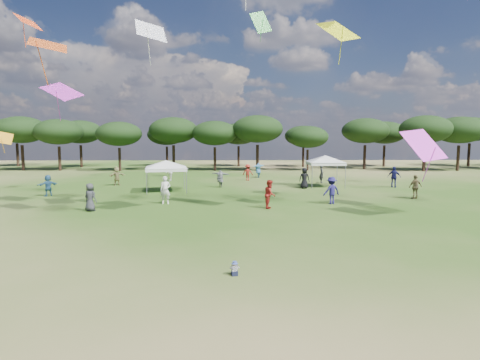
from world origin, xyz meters
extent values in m
plane|color=#325319|center=(0.00, 0.00, 0.00)|extent=(140.00, 140.00, 0.00)
cylinder|color=black|center=(-29.06, 45.29, 1.75)|extent=(0.40, 0.40, 3.49)
ellipsoid|color=black|center=(-29.06, 45.29, 5.59)|extent=(6.79, 6.79, 3.66)
cylinder|color=black|center=(-23.92, 45.02, 1.66)|extent=(0.38, 0.38, 3.32)
ellipsoid|color=black|center=(-23.92, 45.02, 5.31)|extent=(6.44, 6.44, 3.47)
cylinder|color=black|center=(-15.51, 44.30, 1.57)|extent=(0.36, 0.36, 3.14)
ellipsoid|color=black|center=(-15.51, 44.30, 5.03)|extent=(6.11, 6.11, 3.29)
cylinder|color=black|center=(-8.39, 45.81, 1.73)|extent=(0.40, 0.40, 3.46)
ellipsoid|color=black|center=(-8.39, 45.81, 5.54)|extent=(6.73, 6.73, 3.63)
cylinder|color=black|center=(-2.58, 44.63, 1.61)|extent=(0.37, 0.37, 3.21)
ellipsoid|color=black|center=(-2.58, 44.63, 5.14)|extent=(6.24, 6.24, 3.36)
cylinder|color=black|center=(3.26, 44.18, 1.78)|extent=(0.41, 0.41, 3.56)
ellipsoid|color=black|center=(3.26, 44.18, 5.69)|extent=(6.91, 6.91, 3.73)
cylinder|color=black|center=(10.19, 44.51, 1.44)|extent=(0.33, 0.33, 2.88)
ellipsoid|color=black|center=(10.19, 44.51, 4.61)|extent=(5.60, 5.60, 3.02)
cylinder|color=black|center=(18.96, 46.98, 1.72)|extent=(0.39, 0.39, 3.44)
ellipsoid|color=black|center=(18.96, 46.98, 5.51)|extent=(6.69, 6.69, 3.60)
cylinder|color=black|center=(25.77, 43.05, 1.77)|extent=(0.40, 0.40, 3.53)
ellipsoid|color=black|center=(25.77, 43.05, 5.65)|extent=(6.86, 6.86, 3.70)
cylinder|color=black|center=(30.65, 43.46, 1.73)|extent=(0.40, 0.40, 3.47)
ellipsoid|color=black|center=(30.65, 43.46, 5.55)|extent=(6.74, 6.74, 3.63)
cylinder|color=black|center=(-34.09, 53.56, 1.81)|extent=(0.41, 0.41, 3.62)
ellipsoid|color=black|center=(-34.09, 53.56, 5.80)|extent=(7.03, 7.03, 3.79)
cylinder|color=black|center=(-23.40, 51.57, 1.68)|extent=(0.39, 0.39, 3.37)
ellipsoid|color=black|center=(-23.40, 51.57, 5.39)|extent=(6.54, 6.54, 3.53)
cylinder|color=black|center=(-10.52, 53.31, 1.56)|extent=(0.36, 0.36, 3.11)
ellipsoid|color=black|center=(-10.52, 53.31, 4.98)|extent=(6.05, 6.05, 3.26)
cylinder|color=black|center=(0.83, 52.52, 1.60)|extent=(0.37, 0.37, 3.20)
ellipsoid|color=black|center=(0.83, 52.52, 5.12)|extent=(6.21, 6.21, 3.35)
cylinder|color=black|center=(10.82, 51.34, 1.50)|extent=(0.34, 0.34, 2.99)
ellipsoid|color=black|center=(10.82, 51.34, 4.79)|extent=(5.81, 5.81, 3.13)
cylinder|color=black|center=(23.62, 51.75, 1.66)|extent=(0.38, 0.38, 3.31)
ellipsoid|color=black|center=(23.62, 51.75, 5.30)|extent=(6.43, 6.43, 3.47)
cylinder|color=black|center=(37.30, 52.12, 1.82)|extent=(0.42, 0.42, 3.64)
ellipsoid|color=black|center=(37.30, 52.12, 5.82)|extent=(7.06, 7.06, 3.81)
cylinder|color=gray|center=(-7.07, 21.26, 0.98)|extent=(0.06, 0.06, 1.96)
cylinder|color=gray|center=(-3.96, 21.80, 0.98)|extent=(0.06, 0.06, 1.96)
cylinder|color=gray|center=(-7.61, 24.36, 0.98)|extent=(0.06, 0.06, 1.96)
cylinder|color=gray|center=(-4.51, 24.91, 0.98)|extent=(0.06, 0.06, 1.96)
cube|color=silver|center=(-5.79, 23.08, 1.91)|extent=(3.83, 3.83, 0.25)
pyramid|color=silver|center=(-5.79, 23.08, 2.63)|extent=(6.64, 6.64, 0.60)
cylinder|color=gray|center=(6.77, 24.36, 1.12)|extent=(0.06, 0.06, 2.24)
cylinder|color=gray|center=(9.71, 24.31, 1.12)|extent=(0.06, 0.06, 2.24)
cylinder|color=gray|center=(6.82, 27.29, 1.12)|extent=(0.06, 0.06, 2.24)
cylinder|color=gray|center=(9.75, 27.25, 1.12)|extent=(0.06, 0.06, 2.24)
cube|color=silver|center=(8.26, 25.80, 2.19)|extent=(3.14, 3.14, 0.25)
pyramid|color=silver|center=(8.26, 25.80, 2.91)|extent=(6.30, 6.30, 0.60)
cube|color=black|center=(-0.22, 2.25, 0.08)|extent=(0.22, 0.22, 0.15)
cube|color=black|center=(-0.31, 2.39, 0.04)|extent=(0.09, 0.19, 0.08)
cube|color=black|center=(-0.17, 2.40, 0.04)|extent=(0.09, 0.19, 0.08)
cube|color=white|center=(-0.22, 2.25, 0.25)|extent=(0.20, 0.16, 0.20)
cylinder|color=white|center=(-0.35, 2.29, 0.25)|extent=(0.08, 0.20, 0.12)
cylinder|color=white|center=(-0.11, 2.32, 0.25)|extent=(0.08, 0.20, 0.12)
sphere|color=#E0B293|center=(-0.22, 2.25, 0.38)|extent=(0.14, 0.14, 0.14)
cone|color=#556CC8|center=(-0.22, 2.25, 0.41)|extent=(0.23, 0.23, 0.02)
cylinder|color=#556CC8|center=(-0.22, 2.25, 0.45)|extent=(0.15, 0.15, 0.06)
imported|color=#2E2F34|center=(8.73, 29.30, 0.90)|extent=(0.45, 0.67, 1.80)
imported|color=olive|center=(-11.19, 27.57, 0.90)|extent=(1.57, 1.53, 1.80)
imported|color=silver|center=(-6.87, 31.61, 0.92)|extent=(0.87, 1.02, 1.84)
imported|color=#2B5881|center=(-14.53, 20.58, 0.83)|extent=(1.41, 1.46, 1.66)
imported|color=maroon|center=(2.14, 14.78, 0.92)|extent=(0.86, 1.01, 1.83)
imported|color=silver|center=(-4.83, 16.67, 0.96)|extent=(0.72, 0.49, 1.91)
imported|color=black|center=(6.19, 24.80, 0.92)|extent=(1.01, 0.77, 1.84)
imported|color=#171751|center=(14.50, 25.42, 0.96)|extent=(1.21, 0.97, 1.92)
imported|color=#515257|center=(-1.34, 25.71, 0.79)|extent=(1.92, 1.50, 1.58)
imported|color=#2A5880|center=(2.72, 34.67, 0.85)|extent=(1.80, 1.96, 1.71)
imported|color=#2E2E33|center=(-9.01, 14.02, 0.87)|extent=(1.00, 0.85, 1.73)
imported|color=olive|center=(13.29, 18.57, 0.89)|extent=(1.12, 0.66, 1.78)
imported|color=#1B1751|center=(6.49, 16.35, 0.93)|extent=(1.37, 1.07, 1.87)
imported|color=maroon|center=(1.42, 31.55, 0.86)|extent=(1.25, 0.92, 1.72)
plane|color=#1B8B26|center=(2.56, 29.55, 15.62)|extent=(2.69, 1.36, 2.60)
plane|color=orange|center=(-19.22, 23.56, 4.48)|extent=(1.48, 1.59, 1.21)
plane|color=#E539DB|center=(10.35, 11.58, 4.12)|extent=(2.92, 2.33, 1.85)
plane|color=#C94D17|center=(-9.00, 9.19, 8.88)|extent=(2.70, 2.80, 1.11)
plane|color=#AC2BA3|center=(-11.08, 15.63, 7.44)|extent=(2.82, 2.47, 1.58)
plane|color=silver|center=(-4.84, 12.82, 10.49)|extent=(2.43, 2.53, 1.66)
plane|color=#FA4615|center=(-13.32, 16.30, 11.88)|extent=(2.22, 2.54, 1.30)
plane|color=#CDD516|center=(5.53, 11.96, 10.32)|extent=(2.84, 2.30, 1.73)
camera|label=1|loc=(-0.33, -10.52, 4.51)|focal=30.00mm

